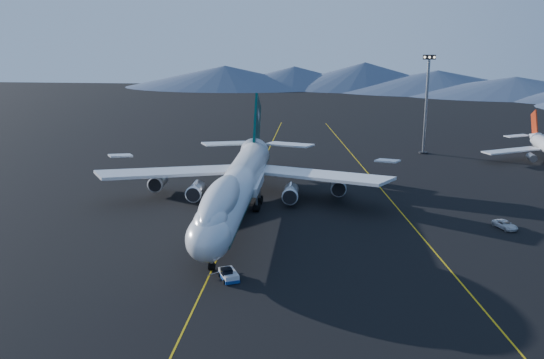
# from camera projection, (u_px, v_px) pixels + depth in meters

# --- Properties ---
(ground) EXTENTS (500.00, 500.00, 0.00)m
(ground) POSITION_uv_depth(u_px,v_px,m) (238.00, 215.00, 113.97)
(ground) COLOR black
(ground) RESTS_ON ground
(taxiway_line_main) EXTENTS (0.25, 220.00, 0.01)m
(taxiway_line_main) POSITION_uv_depth(u_px,v_px,m) (238.00, 215.00, 113.97)
(taxiway_line_main) COLOR #C49F0B
(taxiway_line_main) RESTS_ON ground
(taxiway_line_side) EXTENTS (28.08, 198.09, 0.01)m
(taxiway_line_side) POSITION_uv_depth(u_px,v_px,m) (394.00, 204.00, 121.00)
(taxiway_line_side) COLOR #C49F0B
(taxiway_line_side) RESTS_ON ground
(boeing_747) EXTENTS (59.62, 72.43, 19.37)m
(boeing_747) POSITION_uv_depth(u_px,v_px,m) (238.00, 185.00, 112.55)
(boeing_747) COLOR silver
(boeing_747) RESTS_ON ground
(pushback_tug) EXTENTS (3.62, 4.63, 1.80)m
(pushback_tug) POSITION_uv_depth(u_px,v_px,m) (229.00, 275.00, 85.12)
(pushback_tug) COLOR silver
(pushback_tug) RESTS_ON ground
(service_van) EXTENTS (4.12, 5.51, 1.39)m
(service_van) POSITION_uv_depth(u_px,v_px,m) (505.00, 225.00, 106.15)
(service_van) COLOR silver
(service_van) RESTS_ON ground
(floodlight_mast) EXTENTS (3.31, 2.49, 26.82)m
(floodlight_mast) POSITION_uv_depth(u_px,v_px,m) (426.00, 104.00, 164.48)
(floodlight_mast) COLOR black
(floodlight_mast) RESTS_ON ground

